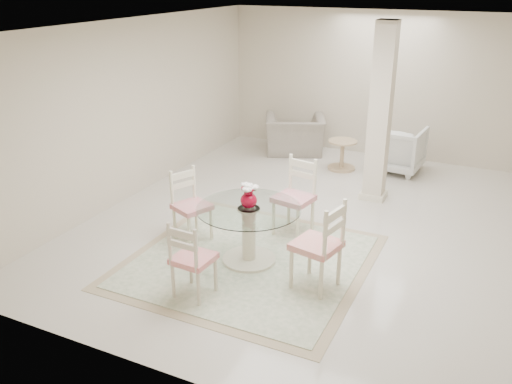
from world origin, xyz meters
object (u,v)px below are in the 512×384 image
at_px(dining_table, 249,235).
at_px(dining_chair_east, 323,240).
at_px(red_vase, 249,196).
at_px(recliner_taupe, 295,135).
at_px(armchair_white, 397,149).
at_px(side_table, 342,156).
at_px(dining_chair_north, 297,191).
at_px(dining_chair_south, 190,255).
at_px(column, 380,114).
at_px(dining_chair_west, 189,200).

relative_size(dining_table, dining_chair_east, 1.06).
bearing_deg(red_vase, recliner_taupe, 104.56).
height_order(recliner_taupe, armchair_white, armchair_white).
bearing_deg(side_table, dining_chair_east, -76.11).
distance_m(red_vase, dining_chair_north, 1.06).
height_order(dining_chair_north, dining_chair_south, dining_chair_north).
bearing_deg(column, dining_chair_south, -106.47).
distance_m(dining_table, armchair_white, 4.22).
bearing_deg(dining_chair_north, side_table, 104.51).
height_order(dining_chair_north, side_table, dining_chair_north).
bearing_deg(column, armchair_white, 88.41).
xyz_separation_m(dining_chair_east, dining_chair_south, (-1.21, -0.77, -0.09)).
bearing_deg(dining_table, side_table, 89.73).
xyz_separation_m(red_vase, recliner_taupe, (-1.11, 4.29, -0.51)).
bearing_deg(dining_chair_north, column, 78.96).
bearing_deg(dining_chair_east, dining_chair_north, -135.28).
distance_m(red_vase, dining_chair_south, 1.07).
distance_m(dining_chair_north, dining_chair_south, 2.04).
distance_m(dining_chair_east, dining_chair_west, 2.04).
relative_size(dining_table, armchair_white, 1.41).
distance_m(dining_table, dining_chair_north, 1.05).
bearing_deg(column, side_table, 128.35).
distance_m(red_vase, recliner_taupe, 4.46).
distance_m(recliner_taupe, side_table, 1.26).
xyz_separation_m(dining_chair_west, side_table, (1.01, 3.52, -0.31)).
bearing_deg(red_vase, dining_table, 161.57).
bearing_deg(armchair_white, dining_chair_east, 95.70).
relative_size(dining_chair_west, recliner_taupe, 0.94).
distance_m(dining_chair_north, armchair_white, 3.20).
distance_m(column, dining_chair_east, 2.99).
bearing_deg(dining_chair_south, dining_chair_west, -54.22).
bearing_deg(dining_table, dining_chair_east, -12.51).
relative_size(column, recliner_taupe, 2.40).
distance_m(dining_chair_east, dining_chair_north, 1.45).
relative_size(dining_table, side_table, 2.34).
bearing_deg(red_vase, dining_chair_south, -102.01).
xyz_separation_m(red_vase, dining_chair_north, (0.22, 1.00, -0.26)).
height_order(dining_chair_east, dining_chair_south, dining_chair_east).
bearing_deg(dining_table, red_vase, -18.43).
relative_size(dining_chair_west, armchair_white, 1.19).
distance_m(column, armchair_white, 1.72).
distance_m(dining_chair_west, dining_chair_south, 1.45).
bearing_deg(dining_chair_east, armchair_white, -166.71).
xyz_separation_m(dining_table, side_table, (0.02, 3.76, -0.12)).
distance_m(column, dining_table, 2.98).
distance_m(dining_chair_north, recliner_taupe, 3.56).
xyz_separation_m(recliner_taupe, armchair_white, (2.03, -0.18, 0.04)).
bearing_deg(dining_chair_east, column, -165.35).
relative_size(dining_chair_north, armchair_white, 1.31).
xyz_separation_m(dining_table, dining_chair_west, (-0.99, 0.23, 0.19)).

